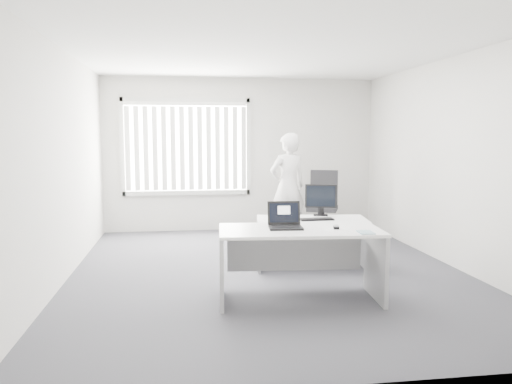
{
  "coord_description": "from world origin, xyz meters",
  "views": [
    {
      "loc": [
        -1.07,
        -6.21,
        1.76
      ],
      "look_at": [
        -0.14,
        0.15,
        1.02
      ],
      "focal_mm": 35.0,
      "sensor_mm": 36.0,
      "label": 1
    }
  ],
  "objects": [
    {
      "name": "ground",
      "position": [
        0.0,
        0.0,
        0.0
      ],
      "size": [
        6.0,
        6.0,
        0.0
      ],
      "primitive_type": "plane",
      "color": "#414147",
      "rests_on": "ground"
    },
    {
      "name": "wall_back",
      "position": [
        0.0,
        3.0,
        1.4
      ],
      "size": [
        5.0,
        0.02,
        2.8
      ],
      "primitive_type": "cube",
      "color": "beige",
      "rests_on": "ground"
    },
    {
      "name": "wall_front",
      "position": [
        0.0,
        -3.0,
        1.4
      ],
      "size": [
        5.0,
        0.02,
        2.8
      ],
      "primitive_type": "cube",
      "color": "beige",
      "rests_on": "ground"
    },
    {
      "name": "wall_left",
      "position": [
        -2.5,
        0.0,
        1.4
      ],
      "size": [
        0.02,
        6.0,
        2.8
      ],
      "primitive_type": "cube",
      "color": "beige",
      "rests_on": "ground"
    },
    {
      "name": "wall_right",
      "position": [
        2.5,
        0.0,
        1.4
      ],
      "size": [
        0.02,
        6.0,
        2.8
      ],
      "primitive_type": "cube",
      "color": "beige",
      "rests_on": "ground"
    },
    {
      "name": "ceiling",
      "position": [
        0.0,
        0.0,
        2.8
      ],
      "size": [
        5.0,
        6.0,
        0.02
      ],
      "primitive_type": "cube",
      "color": "silver",
      "rests_on": "wall_back"
    },
    {
      "name": "window",
      "position": [
        -1.0,
        2.96,
        1.55
      ],
      "size": [
        2.32,
        0.06,
        1.76
      ],
      "primitive_type": "cube",
      "color": "beige",
      "rests_on": "wall_back"
    },
    {
      "name": "blinds",
      "position": [
        -1.0,
        2.9,
        1.52
      ],
      "size": [
        2.2,
        0.1,
        1.5
      ],
      "primitive_type": null,
      "color": "white",
      "rests_on": "wall_back"
    },
    {
      "name": "desk_near",
      "position": [
        0.14,
        -1.15,
        0.56
      ],
      "size": [
        1.75,
        0.92,
        0.78
      ],
      "rotation": [
        0.0,
        0.0,
        -0.07
      ],
      "color": "silver",
      "rests_on": "ground"
    },
    {
      "name": "desk_far",
      "position": [
        0.61,
        0.13,
        0.47
      ],
      "size": [
        1.52,
        0.86,
        0.66
      ],
      "rotation": [
        0.0,
        0.0,
        -0.13
      ],
      "color": "silver",
      "rests_on": "ground"
    },
    {
      "name": "office_chair",
      "position": [
        1.33,
        2.12,
        0.36
      ],
      "size": [
        0.85,
        0.85,
        1.15
      ],
      "rotation": [
        0.0,
        0.0,
        -0.38
      ],
      "color": "black",
      "rests_on": "ground"
    },
    {
      "name": "person",
      "position": [
        0.67,
        1.95,
        0.9
      ],
      "size": [
        0.76,
        0.61,
        1.8
      ],
      "primitive_type": "imported",
      "rotation": [
        0.0,
        0.0,
        3.45
      ],
      "color": "silver",
      "rests_on": "ground"
    },
    {
      "name": "laptop",
      "position": [
        -0.01,
        -1.13,
        0.91
      ],
      "size": [
        0.38,
        0.34,
        0.27
      ],
      "primitive_type": null,
      "rotation": [
        0.0,
        0.0,
        -0.07
      ],
      "color": "black",
      "rests_on": "desk_near"
    },
    {
      "name": "paper_sheet",
      "position": [
        0.51,
        -1.22,
        0.78
      ],
      "size": [
        0.3,
        0.22,
        0.0
      ],
      "primitive_type": "cube",
      "rotation": [
        0.0,
        0.0,
        -0.1
      ],
      "color": "white",
      "rests_on": "desk_near"
    },
    {
      "name": "mouse",
      "position": [
        0.52,
        -1.21,
        0.8
      ],
      "size": [
        0.08,
        0.11,
        0.04
      ],
      "primitive_type": null,
      "rotation": [
        0.0,
        0.0,
        -0.24
      ],
      "color": "#AAAAAC",
      "rests_on": "paper_sheet"
    },
    {
      "name": "booklet",
      "position": [
        0.75,
        -1.46,
        0.78
      ],
      "size": [
        0.15,
        0.21,
        0.01
      ],
      "primitive_type": "cube",
      "rotation": [
        0.0,
        0.0,
        -0.05
      ],
      "color": "silver",
      "rests_on": "desk_near"
    },
    {
      "name": "keyboard",
      "position": [
        0.64,
        0.01,
        0.67
      ],
      "size": [
        0.44,
        0.16,
        0.02
      ],
      "primitive_type": "cube",
      "rotation": [
        0.0,
        0.0,
        0.03
      ],
      "color": "black",
      "rests_on": "desk_far"
    },
    {
      "name": "monitor",
      "position": [
        0.8,
        0.37,
        0.87
      ],
      "size": [
        0.45,
        0.23,
        0.43
      ],
      "primitive_type": null,
      "rotation": [
        0.0,
        0.0,
        -0.25
      ],
      "color": "black",
      "rests_on": "desk_far"
    }
  ]
}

